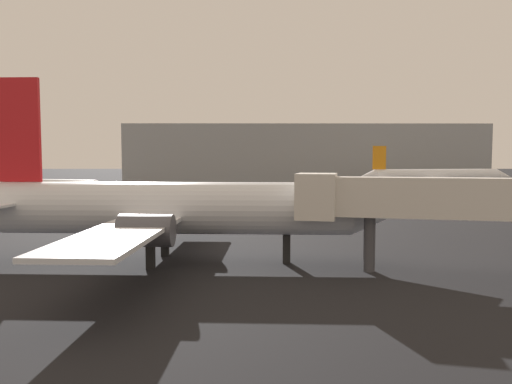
{
  "coord_description": "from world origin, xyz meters",
  "views": [
    {
      "loc": [
        3.62,
        -6.76,
        6.96
      ],
      "look_at": [
        3.92,
        40.92,
        3.61
      ],
      "focal_mm": 34.23,
      "sensor_mm": 36.0,
      "label": 1
    }
  ],
  "objects_px": {
    "airplane_far_left": "(16,188)",
    "airplane_far_right": "(436,178)",
    "airplane_at_gate": "(170,208)",
    "jet_bridge": "(426,200)"
  },
  "relations": [
    {
      "from": "airplane_far_left",
      "to": "airplane_far_right",
      "type": "distance_m",
      "value": 68.59
    },
    {
      "from": "airplane_at_gate",
      "to": "airplane_far_left",
      "type": "bearing_deg",
      "value": 130.51
    },
    {
      "from": "airplane_far_right",
      "to": "jet_bridge",
      "type": "bearing_deg",
      "value": -124.16
    },
    {
      "from": "airplane_at_gate",
      "to": "airplane_far_left",
      "type": "xyz_separation_m",
      "value": [
        -27.04,
        34.85,
        -0.88
      ]
    },
    {
      "from": "airplane_at_gate",
      "to": "airplane_far_right",
      "type": "bearing_deg",
      "value": 57.85
    },
    {
      "from": "airplane_far_left",
      "to": "airplane_far_right",
      "type": "xyz_separation_m",
      "value": [
        65.5,
        20.36,
        0.62
      ]
    },
    {
      "from": "airplane_at_gate",
      "to": "airplane_far_left",
      "type": "relative_size",
      "value": 1.02
    },
    {
      "from": "airplane_far_right",
      "to": "jet_bridge",
      "type": "height_order",
      "value": "airplane_far_right"
    },
    {
      "from": "airplane_far_right",
      "to": "jet_bridge",
      "type": "relative_size",
      "value": 1.79
    },
    {
      "from": "airplane_far_left",
      "to": "jet_bridge",
      "type": "height_order",
      "value": "airplane_far_left"
    }
  ]
}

